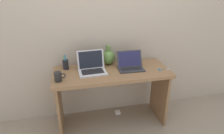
% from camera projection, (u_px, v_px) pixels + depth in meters
% --- Properties ---
extents(ground_plane, '(6.00, 6.00, 0.00)m').
position_uv_depth(ground_plane, '(112.00, 121.00, 2.58)').
color(ground_plane, gray).
extents(back_wall, '(4.40, 0.04, 2.40)m').
position_uv_depth(back_wall, '(107.00, 28.00, 2.37)').
color(back_wall, '#BCAD99').
rests_on(back_wall, ground).
extents(desk, '(1.38, 0.55, 0.75)m').
position_uv_depth(desk, '(112.00, 83.00, 2.34)').
color(desk, olive).
rests_on(desk, ground).
extents(laptop_left, '(0.33, 0.26, 0.24)m').
position_uv_depth(laptop_left, '(92.00, 66.00, 2.24)').
color(laptop_left, silver).
rests_on(laptop_left, desk).
extents(laptop_right, '(0.31, 0.23, 0.20)m').
position_uv_depth(laptop_right, '(130.00, 64.00, 2.32)').
color(laptop_right, '#333338').
rests_on(laptop_right, desk).
extents(green_vase, '(0.17, 0.17, 0.25)m').
position_uv_depth(green_vase, '(108.00, 57.00, 2.43)').
color(green_vase, '#5B843D').
rests_on(green_vase, desk).
extents(coffee_mug, '(0.12, 0.08, 0.10)m').
position_uv_depth(coffee_mug, '(58.00, 77.00, 2.02)').
color(coffee_mug, black).
rests_on(coffee_mug, desk).
extents(pen_cup, '(0.07, 0.07, 0.19)m').
position_uv_depth(pen_cup, '(66.00, 64.00, 2.30)').
color(pen_cup, black).
rests_on(pen_cup, desk).
extents(scissors, '(0.15, 0.05, 0.01)m').
position_uv_depth(scissors, '(162.00, 69.00, 2.30)').
color(scissors, '#B7B7BC').
rests_on(scissors, desk).
extents(power_brick, '(0.07, 0.07, 0.03)m').
position_uv_depth(power_brick, '(118.00, 112.00, 2.73)').
color(power_brick, white).
rests_on(power_brick, ground).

